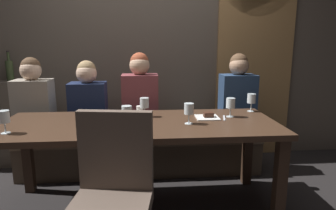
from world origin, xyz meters
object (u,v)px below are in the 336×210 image
at_px(banquette_bench, 141,151).
at_px(wine_glass_near_right, 127,112).
at_px(wine_glass_end_right, 189,109).
at_px(dining_table, 140,133).
at_px(diner_bearded, 88,100).
at_px(wine_glass_far_left, 231,104).
at_px(diner_near_end, 238,94).
at_px(wine_glass_near_left, 251,99).
at_px(wine_glass_end_left, 4,117).
at_px(diner_redhead, 34,99).
at_px(espresso_cup, 139,110).
at_px(diner_far_end, 140,95).
at_px(dessert_plate, 208,116).
at_px(fork_on_table, 224,118).
at_px(wine_bottle_pale_label, 10,70).
at_px(chair_near_side, 112,187).
at_px(wine_glass_center_back, 144,103).

relative_size(banquette_bench, wine_glass_near_right, 15.24).
bearing_deg(wine_glass_end_right, dining_table, 169.33).
height_order(diner_bearded, wine_glass_far_left, diner_bearded).
xyz_separation_m(diner_near_end, wine_glass_far_left, (-0.25, -0.60, 0.03)).
xyz_separation_m(wine_glass_near_left, wine_glass_end_right, (-0.63, -0.37, 0.00)).
relative_size(wine_glass_near_left, wine_glass_far_left, 1.00).
bearing_deg(wine_glass_end_left, wine_glass_near_left, 14.85).
bearing_deg(diner_redhead, wine_glass_near_right, -39.91).
xyz_separation_m(wine_glass_end_right, espresso_cup, (-0.39, 0.40, -0.09)).
bearing_deg(diner_far_end, wine_glass_end_left, -136.05).
relative_size(wine_glass_near_left, dessert_plate, 0.86).
bearing_deg(fork_on_table, wine_glass_near_left, 50.34).
distance_m(wine_glass_near_right, espresso_cup, 0.47).
bearing_deg(wine_bottle_pale_label, wine_glass_near_right, -42.01).
relative_size(dining_table, wine_glass_end_left, 13.41).
bearing_deg(wine_glass_end_right, wine_glass_near_right, -173.50).
xyz_separation_m(wine_glass_end_left, wine_glass_far_left, (1.70, 0.33, 0.00)).
xyz_separation_m(diner_redhead, wine_glass_end_left, (0.12, -0.89, 0.04)).
xyz_separation_m(wine_glass_end_left, wine_glass_end_right, (1.32, 0.14, 0.00)).
distance_m(wine_glass_near_left, wine_glass_far_left, 0.31).
bearing_deg(wine_glass_near_right, diner_bearded, 118.20).
distance_m(chair_near_side, wine_glass_end_right, 0.89).
xyz_separation_m(wine_bottle_pale_label, espresso_cup, (1.41, -0.74, -0.30)).
bearing_deg(wine_glass_end_left, diner_redhead, 97.56).
bearing_deg(wine_bottle_pale_label, diner_bearded, -23.54).
bearing_deg(diner_far_end, fork_on_table, -40.87).
distance_m(wine_glass_far_left, dessert_plate, 0.23).
bearing_deg(diner_redhead, chair_near_side, -57.14).
bearing_deg(wine_glass_near_right, diner_redhead, 140.09).
distance_m(dining_table, wine_glass_end_left, 0.98).
xyz_separation_m(banquette_bench, chair_near_side, (-0.15, -1.42, 0.33)).
relative_size(wine_glass_far_left, fork_on_table, 0.96).
bearing_deg(espresso_cup, wine_bottle_pale_label, 152.18).
xyz_separation_m(diner_redhead, wine_glass_end_right, (1.44, -0.75, 0.04)).
relative_size(banquette_bench, wine_glass_center_back, 15.24).
bearing_deg(chair_near_side, banquette_bench, 84.09).
relative_size(wine_glass_center_back, fork_on_table, 0.96).
distance_m(wine_glass_near_left, wine_glass_near_right, 1.19).
height_order(diner_far_end, diner_near_end, diner_far_end).
xyz_separation_m(dining_table, wine_glass_end_right, (0.39, -0.07, 0.20)).
distance_m(diner_near_end, wine_bottle_pale_label, 2.48).
distance_m(dining_table, espresso_cup, 0.34).
height_order(dining_table, diner_near_end, diner_near_end).
relative_size(wine_bottle_pale_label, dessert_plate, 1.72).
xyz_separation_m(diner_redhead, wine_glass_near_left, (2.07, -0.37, 0.04)).
relative_size(chair_near_side, wine_glass_center_back, 5.98).
distance_m(banquette_bench, wine_glass_end_right, 1.07).
bearing_deg(dining_table, fork_on_table, 5.48).
relative_size(dining_table, dessert_plate, 11.58).
distance_m(banquette_bench, wine_bottle_pale_label, 1.69).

